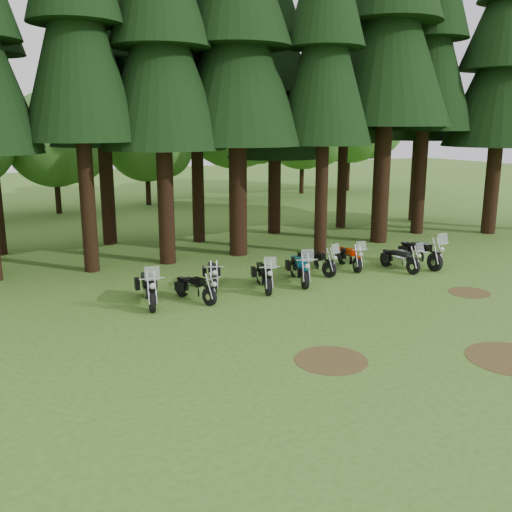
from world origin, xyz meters
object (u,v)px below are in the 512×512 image
object	(u,v)px
motorcycle_8	(420,254)
motorcycle_2	(213,276)
motorcycle_3	(264,276)
motorcycle_4	(299,269)
motorcycle_5	(315,262)
motorcycle_6	(350,258)
motorcycle_1	(195,289)
motorcycle_7	(400,260)
motorcycle_0	(148,289)

from	to	relation	value
motorcycle_8	motorcycle_2	bearing A→B (deg)	174.19
motorcycle_3	motorcycle_4	xyz separation A→B (m)	(1.53, 0.13, 0.03)
motorcycle_5	motorcycle_6	world-z (taller)	motorcycle_5
motorcycle_1	motorcycle_4	distance (m)	4.17
motorcycle_3	motorcycle_5	bearing A→B (deg)	35.70
motorcycle_4	motorcycle_1	bearing A→B (deg)	-158.18
motorcycle_3	motorcycle_8	xyz separation A→B (m)	(7.11, -0.10, 0.06)
motorcycle_5	motorcycle_7	xyz separation A→B (m)	(3.21, -1.13, -0.01)
motorcycle_0	motorcycle_4	xyz separation A→B (m)	(5.61, -0.08, -0.02)
motorcycle_2	motorcycle_7	world-z (taller)	motorcycle_7
motorcycle_5	motorcycle_6	xyz separation A→B (m)	(1.67, 0.05, -0.01)
motorcycle_6	motorcycle_4	bearing A→B (deg)	-151.99
motorcycle_3	motorcycle_7	bearing A→B (deg)	15.17
motorcycle_4	motorcycle_2	bearing A→B (deg)	-177.24
motorcycle_2	motorcycle_3	distance (m)	1.80
motorcycle_3	motorcycle_7	world-z (taller)	motorcycle_3
motorcycle_7	motorcycle_8	xyz separation A→B (m)	(1.16, 0.12, 0.09)
motorcycle_1	motorcycle_7	xyz separation A→B (m)	(8.58, -0.06, 0.03)
motorcycle_6	motorcycle_7	distance (m)	1.94
motorcycle_6	motorcycle_1	bearing A→B (deg)	-159.21
motorcycle_5	motorcycle_7	bearing A→B (deg)	-33.27
motorcycle_3	motorcycle_0	bearing A→B (deg)	-165.62
motorcycle_1	motorcycle_2	xyz separation A→B (m)	(1.10, 1.11, 0.04)
motorcycle_6	motorcycle_5	bearing A→B (deg)	-166.42
motorcycle_3	motorcycle_5	xyz separation A→B (m)	(2.74, 0.91, -0.02)
motorcycle_1	motorcycle_2	bearing A→B (deg)	26.68
motorcycle_3	motorcycle_5	world-z (taller)	motorcycle_3
motorcycle_2	motorcycle_4	size ratio (longest dim) A/B	0.88
motorcycle_2	motorcycle_7	size ratio (longest dim) A/B	0.99
motorcycle_1	motorcycle_3	world-z (taller)	motorcycle_3
motorcycle_6	motorcycle_0	bearing A→B (deg)	-163.15
motorcycle_0	motorcycle_3	bearing A→B (deg)	7.21
motorcycle_2	motorcycle_6	world-z (taller)	motorcycle_6
motorcycle_2	motorcycle_6	size ratio (longest dim) A/B	0.99
motorcycle_1	motorcycle_8	xyz separation A→B (m)	(9.74, 0.05, 0.12)
motorcycle_2	motorcycle_6	bearing A→B (deg)	19.53
motorcycle_7	motorcycle_8	bearing A→B (deg)	1.00
motorcycle_2	motorcycle_5	xyz separation A→B (m)	(4.27, -0.05, 0.01)
motorcycle_0	motorcycle_2	size ratio (longest dim) A/B	1.19
motorcycle_5	motorcycle_1	bearing A→B (deg)	177.40
motorcycle_1	motorcycle_4	xyz separation A→B (m)	(4.16, 0.28, 0.09)
motorcycle_2	motorcycle_7	distance (m)	7.57
motorcycle_2	motorcycle_4	xyz separation A→B (m)	(3.06, -0.83, 0.05)
motorcycle_4	motorcycle_6	distance (m)	3.00
motorcycle_5	motorcycle_0	bearing A→B (deg)	172.05
motorcycle_0	motorcycle_5	world-z (taller)	motorcycle_0
motorcycle_2	motorcycle_4	distance (m)	3.17
motorcycle_3	motorcycle_6	distance (m)	4.52
motorcycle_3	motorcycle_7	xyz separation A→B (m)	(5.95, -0.22, -0.03)
motorcycle_6	motorcycle_8	xyz separation A→B (m)	(2.70, -1.07, 0.09)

